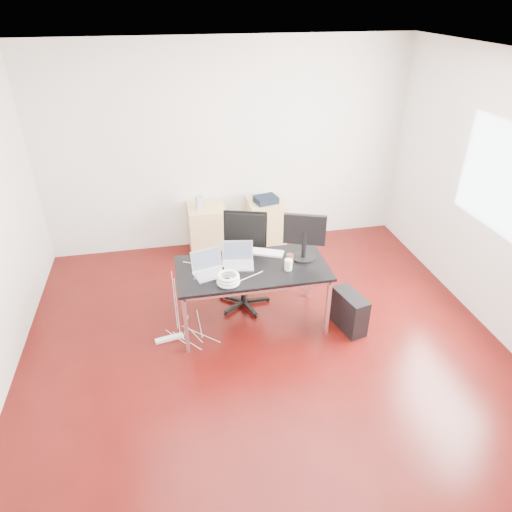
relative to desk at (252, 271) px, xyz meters
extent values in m
plane|color=#3A0806|center=(0.05, -0.53, -0.68)|extent=(5.00, 5.00, 0.00)
plane|color=silver|center=(0.05, -0.53, 2.12)|extent=(5.00, 5.00, 0.00)
plane|color=silver|center=(0.05, 1.97, 0.72)|extent=(5.00, 0.00, 5.00)
plane|color=silver|center=(0.05, -3.03, 0.72)|extent=(5.00, 0.00, 5.00)
plane|color=white|center=(2.53, -0.33, 0.92)|extent=(0.00, 1.50, 1.50)
cube|color=black|center=(0.00, 0.00, 0.04)|extent=(1.60, 0.80, 0.03)
cube|color=silver|center=(-0.75, -0.35, -0.33)|extent=(0.04, 0.04, 0.70)
cube|color=silver|center=(-0.75, 0.35, -0.33)|extent=(0.04, 0.04, 0.70)
cube|color=silver|center=(0.75, -0.35, -0.33)|extent=(0.04, 0.04, 0.70)
cube|color=silver|center=(0.75, 0.35, -0.33)|extent=(0.04, 0.04, 0.70)
cylinder|color=black|center=(-0.04, 0.35, -0.44)|extent=(0.06, 0.06, 0.47)
cube|color=black|center=(-0.04, 0.35, -0.18)|extent=(0.60, 0.58, 0.06)
cube|color=black|center=(0.03, 0.56, 0.13)|extent=(0.47, 0.23, 0.55)
cube|color=tan|center=(-0.31, 1.70, -0.33)|extent=(0.50, 0.50, 0.70)
cube|color=tan|center=(0.54, 1.70, -0.33)|extent=(0.50, 0.50, 0.70)
cube|color=black|center=(1.02, -0.31, -0.46)|extent=(0.30, 0.48, 0.44)
cylinder|color=black|center=(-0.07, 1.72, -0.54)|extent=(0.32, 0.32, 0.28)
cube|color=white|center=(-0.94, -0.12, -0.66)|extent=(0.31, 0.12, 0.04)
cube|color=silver|center=(-0.44, -0.07, 0.06)|extent=(0.38, 0.31, 0.01)
cube|color=silver|center=(-0.47, 0.04, 0.18)|extent=(0.33, 0.13, 0.22)
cube|color=#475166|center=(-0.47, 0.04, 0.18)|extent=(0.29, 0.11, 0.18)
cube|color=silver|center=(-0.14, 0.04, 0.06)|extent=(0.36, 0.28, 0.01)
cube|color=silver|center=(-0.13, 0.16, 0.18)|extent=(0.33, 0.10, 0.22)
cube|color=#475166|center=(-0.13, 0.15, 0.18)|extent=(0.29, 0.08, 0.18)
cylinder|color=black|center=(0.59, 0.08, 0.06)|extent=(0.26, 0.26, 0.02)
cylinder|color=black|center=(0.59, 0.08, 0.22)|extent=(0.05, 0.05, 0.30)
cube|color=black|center=(0.59, 0.09, 0.39)|extent=(0.44, 0.20, 0.34)
cube|color=#475166|center=(0.59, 0.12, 0.39)|extent=(0.37, 0.14, 0.29)
cube|color=white|center=(0.18, 0.27, 0.06)|extent=(0.46, 0.31, 0.02)
cylinder|color=white|center=(0.36, -0.12, 0.11)|extent=(0.08, 0.08, 0.12)
cylinder|color=brown|center=(0.41, 0.01, 0.10)|extent=(0.09, 0.09, 0.10)
torus|color=white|center=(-0.29, -0.25, 0.07)|extent=(0.24, 0.24, 0.04)
torus|color=white|center=(-0.29, -0.25, 0.11)|extent=(0.23, 0.23, 0.04)
torus|color=white|center=(-0.29, -0.25, 0.14)|extent=(0.22, 0.22, 0.04)
cube|color=white|center=(-0.24, -0.19, 0.07)|extent=(0.09, 0.09, 0.03)
cube|color=#9E9E9E|center=(-0.40, 1.65, 0.11)|extent=(0.10, 0.10, 0.18)
cube|color=black|center=(0.52, 1.68, 0.07)|extent=(0.35, 0.30, 0.09)
camera|label=1|loc=(-0.78, -4.01, 2.60)|focal=32.00mm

